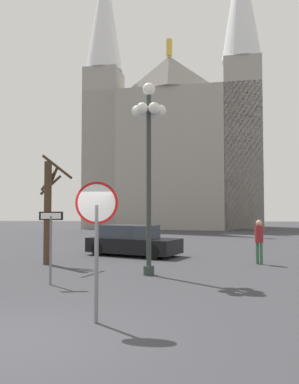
% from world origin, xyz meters
% --- Properties ---
extents(ground_plane, '(120.00, 120.00, 0.00)m').
position_xyz_m(ground_plane, '(0.00, 0.00, 0.00)').
color(ground_plane, '#38383D').
extents(cathedral, '(20.15, 12.94, 31.86)m').
position_xyz_m(cathedral, '(2.30, 36.83, 9.74)').
color(cathedral, gray).
rests_on(cathedral, ground).
extents(stop_sign, '(0.82, 0.13, 2.69)m').
position_xyz_m(stop_sign, '(0.90, 1.03, 1.90)').
color(stop_sign, slate).
rests_on(stop_sign, ground).
extents(one_way_arrow_sign, '(0.67, 0.15, 2.09)m').
position_xyz_m(one_way_arrow_sign, '(-1.16, 4.49, 1.35)').
color(one_way_arrow_sign, slate).
rests_on(one_way_arrow_sign, ground).
extents(street_lamp, '(1.15, 1.04, 6.39)m').
position_xyz_m(street_lamp, '(1.55, 6.26, 4.55)').
color(street_lamp, '#2D3833').
rests_on(street_lamp, ground).
extents(bare_tree, '(1.44, 1.45, 4.19)m').
position_xyz_m(bare_tree, '(-2.57, 8.35, 2.20)').
color(bare_tree, '#473323').
rests_on(bare_tree, ground).
extents(parked_car_near_black, '(4.62, 3.39, 1.41)m').
position_xyz_m(parked_car_near_black, '(0.44, 11.34, 0.66)').
color(parked_car_near_black, black).
rests_on(parked_car_near_black, ground).
extents(pedestrian_walking, '(0.32, 0.32, 1.73)m').
position_xyz_m(pedestrian_walking, '(5.71, 8.93, 1.05)').
color(pedestrian_walking, '#33663F').
rests_on(pedestrian_walking, ground).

